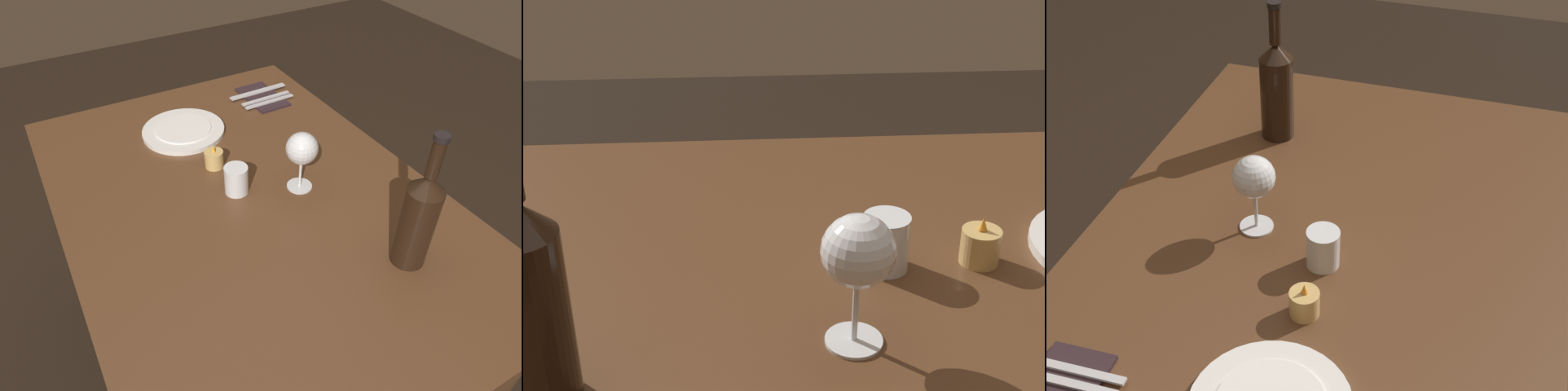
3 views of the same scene
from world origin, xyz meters
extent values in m
cube|color=#56351E|center=(0.00, 0.00, 0.72)|extent=(1.30, 0.90, 0.04)
cylinder|color=white|center=(-0.02, -0.14, 0.74)|extent=(0.07, 0.07, 0.00)
cylinder|color=white|center=(-0.02, -0.14, 0.79)|extent=(0.01, 0.01, 0.08)
sphere|color=white|center=(-0.02, -0.14, 0.86)|extent=(0.08, 0.08, 0.08)
cylinder|color=maroon|center=(-0.02, -0.14, 0.85)|extent=(0.06, 0.06, 0.02)
cylinder|color=black|center=(-0.35, -0.20, 0.84)|extent=(0.08, 0.08, 0.19)
cylinder|color=white|center=(0.04, 0.02, 0.78)|extent=(0.06, 0.06, 0.08)
cylinder|color=silver|center=(0.04, 0.02, 0.77)|extent=(0.05, 0.05, 0.05)
cylinder|color=#DBB266|center=(0.17, 0.02, 0.76)|extent=(0.05, 0.05, 0.05)
cylinder|color=white|center=(0.17, 0.02, 0.76)|extent=(0.04, 0.04, 0.03)
cone|color=#F99E2D|center=(0.17, 0.02, 0.80)|extent=(0.01, 0.01, 0.02)
camera|label=1|loc=(-0.80, 0.41, 1.50)|focal=32.04mm
camera|label=2|loc=(-0.15, -0.83, 1.29)|focal=53.26mm
camera|label=3|loc=(0.95, 0.27, 1.63)|focal=48.54mm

